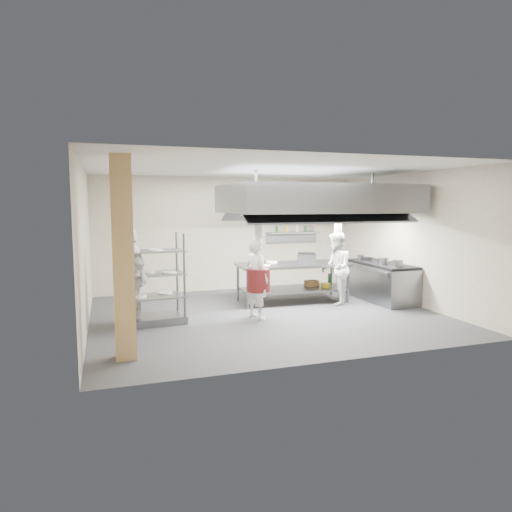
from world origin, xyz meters
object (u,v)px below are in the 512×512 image
object	(u,v)px
cooking_range	(381,283)
chef_head	(257,279)
chef_line	(336,268)
chef_plating	(131,277)
pass_rack	(153,279)
stockpot	(383,261)
griddle	(307,258)
island	(292,283)

from	to	relation	value
cooking_range	chef_head	world-z (taller)	chef_head
chef_line	chef_plating	bearing A→B (deg)	-62.27
pass_rack	stockpot	size ratio (longest dim) A/B	7.60
griddle	chef_plating	bearing A→B (deg)	-146.14
stockpot	island	bearing A→B (deg)	158.61
griddle	stockpot	xyz separation A→B (m)	(1.59, -0.78, -0.04)
chef_line	chef_plating	world-z (taller)	chef_plating
griddle	island	bearing A→B (deg)	-157.17
chef_head	island	bearing A→B (deg)	-68.01
island	pass_rack	bearing A→B (deg)	-160.84
island	cooking_range	size ratio (longest dim) A/B	1.29
cooking_range	chef_plating	xyz separation A→B (m)	(-5.80, -0.51, 0.51)
cooking_range	chef_plating	bearing A→B (deg)	-175.00
cooking_range	chef_line	xyz separation A→B (m)	(-1.24, -0.06, 0.41)
chef_head	chef_line	size ratio (longest dim) A/B	0.98
island	chef_head	bearing A→B (deg)	-133.66
griddle	chef_line	bearing A→B (deg)	-31.32
island	stockpot	world-z (taller)	stockpot
island	pass_rack	distance (m)	3.47
pass_rack	chef_plating	xyz separation A→B (m)	(-0.42, -0.02, 0.06)
cooking_range	griddle	bearing A→B (deg)	163.14
chef_plating	island	bearing A→B (deg)	81.70
island	stockpot	xyz separation A→B (m)	(1.95, -0.77, 0.52)
pass_rack	griddle	size ratio (longest dim) A/B	4.08
chef_plating	chef_head	bearing A→B (deg)	60.74
griddle	chef_head	bearing A→B (deg)	-122.90
island	chef_line	xyz separation A→B (m)	(0.84, -0.56, 0.38)
griddle	stockpot	size ratio (longest dim) A/B	1.86
griddle	stockpot	world-z (taller)	griddle
pass_rack	cooking_range	distance (m)	5.42
chef_plating	cooking_range	bearing A→B (deg)	71.54
chef_plating	stockpot	size ratio (longest dim) A/B	8.12
pass_rack	chef_head	xyz separation A→B (m)	(2.00, -0.26, -0.06)
pass_rack	chef_line	distance (m)	4.15
cooking_range	pass_rack	bearing A→B (deg)	-174.78
chef_plating	stockpot	bearing A→B (deg)	68.98
cooking_range	stockpot	size ratio (longest dim) A/B	8.72
chef_line	cooking_range	bearing A→B (deg)	115.02
pass_rack	chef_plating	distance (m)	0.42
island	griddle	world-z (taller)	griddle
chef_head	pass_rack	bearing A→B (deg)	60.63
chef_line	stockpot	bearing A→B (deg)	101.86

